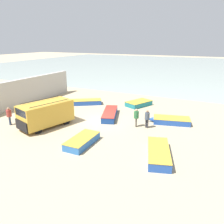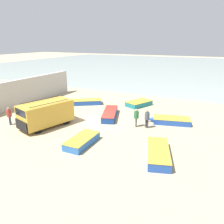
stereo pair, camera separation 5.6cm
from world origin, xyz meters
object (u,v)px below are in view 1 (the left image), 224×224
Objects in this scene: fishing_rowboat_5 at (158,152)px; fisherman_1 at (147,117)px; fisherman_0 at (9,114)px; parked_van at (46,113)px; fishing_rowboat_0 at (82,102)px; fisherman_2 at (136,116)px; fishing_rowboat_4 at (110,113)px; fishing_rowboat_1 at (139,103)px; fishing_rowboat_2 at (83,140)px; fishing_rowboat_3 at (170,120)px.

fisherman_1 reaches higher than fishing_rowboat_5.
parked_van is at bearing 163.01° from fisherman_0.
fishing_rowboat_0 is 9.39m from fisherman_2.
parked_van is at bearing 121.39° from fishing_rowboat_4.
fisherman_2 is at bearing -61.05° from fisherman_1.
fisherman_2 is at bearing -138.66° from fishing_rowboat_1.
parked_van reaches higher than fisherman_0.
fishing_rowboat_2 is 0.73× the size of fishing_rowboat_4.
fishing_rowboat_0 is 10.21m from fisherman_1.
fishing_rowboat_5 is at bearing -152.01° from fishing_rowboat_4.
fishing_rowboat_1 is 0.92× the size of fishing_rowboat_3.
fishing_rowboat_5 is at bearing -130.11° from fishing_rowboat_1.
fisherman_2 reaches higher than fishing_rowboat_4.
fishing_rowboat_4 reaches higher than fishing_rowboat_1.
fishing_rowboat_1 is (5.35, 10.06, -0.94)m from parked_van.
fishing_rowboat_4 is at bearing 157.88° from parked_van.
fishing_rowboat_0 is 1.06× the size of fishing_rowboat_5.
fisherman_2 is at bearing -26.51° from fishing_rowboat_2.
fishing_rowboat_4 is at bearing 121.06° from fishing_rowboat_0.
fishing_rowboat_4 is 4.62m from fisherman_1.
fishing_rowboat_2 is 0.91× the size of fishing_rowboat_3.
fisherman_2 reaches higher than fishing_rowboat_3.
fisherman_1 is at bearing 37.63° from fishing_rowboat_3.
fishing_rowboat_1 reaches higher than fishing_rowboat_2.
fishing_rowboat_0 is 14.36m from fishing_rowboat_5.
fisherman_2 is (3.41, -1.50, 0.70)m from fishing_rowboat_4.
fisherman_2 reaches higher than fisherman_1.
fishing_rowboat_0 is 2.94× the size of fisherman_2.
fishing_rowboat_4 is 1.11× the size of fishing_rowboat_5.
parked_van is 1.23× the size of fishing_rowboat_3.
fishing_rowboat_0 is at bearing 136.59° from fishing_rowboat_1.
fishing_rowboat_1 is at bearing -36.08° from fishing_rowboat_4.
fishing_rowboat_0 reaches higher than fishing_rowboat_3.
fishing_rowboat_1 is 7.07m from fisherman_1.
fishing_rowboat_0 is 8.93m from fisherman_0.
fishing_rowboat_2 is at bearing 41.51° from fishing_rowboat_3.
fishing_rowboat_2 is 2.26× the size of fisherman_2.
parked_van is 3.54m from fisherman_0.
fisherman_1 reaches higher than fishing_rowboat_0.
fishing_rowboat_5 is at bearing -84.19° from fishing_rowboat_2.
fishing_rowboat_4 is 3.15× the size of fisherman_1.
fisherman_0 reaches higher than fishing_rowboat_2.
fisherman_0 reaches higher than fishing_rowboat_1.
fishing_rowboat_1 is at bearing -57.04° from fishing_rowboat_3.
fisherman_0 is 11.68m from fisherman_2.
fishing_rowboat_3 is (11.14, -1.59, -0.01)m from fishing_rowboat_0.
fisherman_0 is at bearing -47.43° from fisherman_1.
fisherman_0 is 12.62m from fisherman_1.
fisherman_1 is (-1.66, -2.11, 0.71)m from fishing_rowboat_3.
parked_van is 3.04× the size of fisherman_2.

